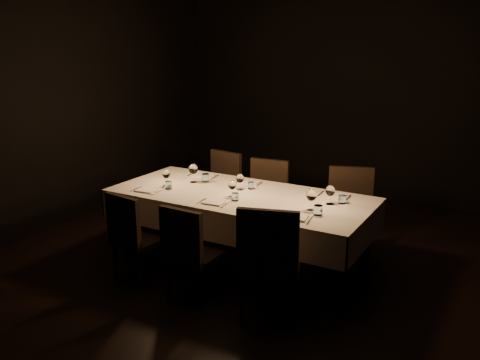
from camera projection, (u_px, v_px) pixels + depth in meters
The scene contains 14 objects.
room at pixel (240, 118), 4.68m from camera, with size 5.01×6.01×3.01m.
dining_table at pixel (240, 201), 4.90m from camera, with size 2.52×1.12×0.76m.
chair_near_left at pixel (132, 233), 4.64m from camera, with size 0.47×0.47×0.86m.
place_setting_near_left at pixel (161, 182), 5.06m from camera, with size 0.31×0.40×0.17m.
chair_near_center at pixel (189, 249), 4.29m from camera, with size 0.43×0.43×0.86m.
place_setting_near_center at pixel (227, 193), 4.69m from camera, with size 0.30×0.39×0.16m.
chair_near_right at pixel (270, 259), 3.96m from camera, with size 0.59×0.59×0.98m.
place_setting_near_right at pixel (308, 205), 4.30m from camera, with size 0.36×0.41×0.19m.
chair_far_left at pixel (220, 187), 6.02m from camera, with size 0.50×0.50×0.92m.
place_setting_far_left at pixel (199, 173), 5.34m from camera, with size 0.36×0.41×0.20m.
chair_far_center at pixel (266, 197), 5.62m from camera, with size 0.48×0.48×0.92m.
place_setting_far_center at pixel (245, 181), 5.07m from camera, with size 0.30×0.39×0.16m.
chair_far_right at pixel (350, 210), 5.17m from camera, with size 0.57×0.57×0.94m.
place_setting_far_right at pixel (334, 194), 4.63m from camera, with size 0.32×0.40×0.18m.
Camera 1 is at (2.32, -4.05, 2.18)m, focal length 38.00 mm.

